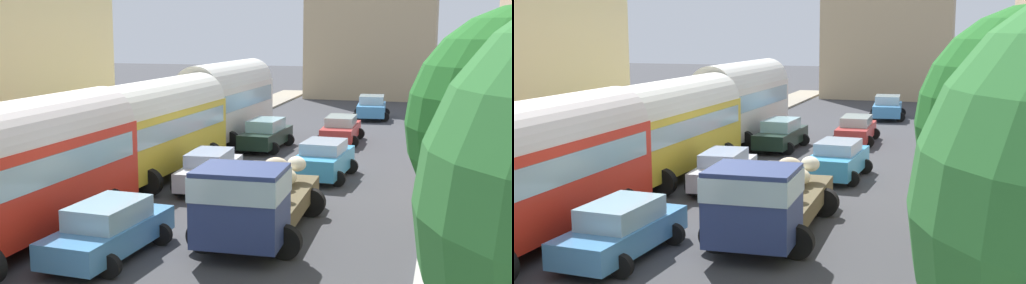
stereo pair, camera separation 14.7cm
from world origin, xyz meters
TOP-DOWN VIEW (x-y plane):
  - ground_plane at (0.00, 27.00)m, footprint 154.00×154.00m
  - sidewalk_left at (-7.25, 27.00)m, footprint 2.50×70.00m
  - sidewalk_right at (7.25, 27.00)m, footprint 2.50×70.00m
  - building_left_2 at (-10.74, 23.34)m, footprint 4.48×10.43m
  - distant_church at (0.00, 59.01)m, footprint 10.69×7.17m
  - parked_bus_1 at (-4.60, 15.50)m, footprint 3.34×9.45m
  - parked_bus_2 at (-4.60, 24.50)m, footprint 3.46×9.56m
  - parked_bus_3 at (-4.60, 33.50)m, footprint 3.41×8.77m
  - cargo_truck_0 at (1.51, 17.62)m, footprint 3.28×7.06m
  - car_0 at (1.89, 26.17)m, footprint 2.45×4.07m
  - car_1 at (1.21, 34.85)m, footprint 2.26×4.36m
  - car_2 at (1.69, 44.69)m, footprint 2.54×4.08m
  - car_4 at (-1.81, 15.27)m, footprint 2.40×4.45m
  - car_5 at (-1.90, 23.27)m, footprint 2.33×4.30m
  - car_6 at (-2.06, 31.86)m, footprint 2.30×4.36m
  - pedestrian_0 at (7.46, 15.74)m, footprint 0.51×0.51m
  - roadside_tree_2 at (7.90, 20.36)m, footprint 3.18×3.18m

SIDE VIEW (x-z plane):
  - ground_plane at x=0.00m, z-range 0.00..0.00m
  - sidewalk_left at x=-7.25m, z-range 0.00..0.14m
  - sidewalk_right at x=7.25m, z-range 0.00..0.14m
  - car_1 at x=1.21m, z-range 0.02..1.42m
  - car_5 at x=-1.90m, z-range 0.01..1.44m
  - car_4 at x=-1.81m, z-range 0.00..1.50m
  - car_6 at x=-2.06m, z-range 0.00..1.52m
  - car_0 at x=1.89m, z-range 0.02..1.54m
  - car_2 at x=1.69m, z-range 0.00..1.56m
  - pedestrian_0 at x=7.46m, z-range 0.13..1.98m
  - cargo_truck_0 at x=1.51m, z-range 0.04..2.47m
  - parked_bus_2 at x=-4.60m, z-range 0.21..4.16m
  - parked_bus_1 at x=-4.60m, z-range 0.23..4.29m
  - parked_bus_3 at x=-4.60m, z-range 0.24..4.46m
  - building_left_2 at x=-10.74m, z-range 0.00..7.25m
  - roadside_tree_2 at x=7.90m, z-range 1.55..7.89m
  - distant_church at x=0.00m, z-range -2.94..15.35m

